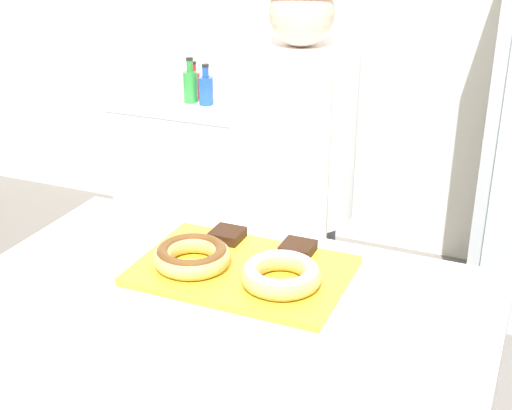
{
  "coord_description": "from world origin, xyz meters",
  "views": [
    {
      "loc": [
        0.75,
        -1.65,
        1.9
      ],
      "look_at": [
        0.0,
        0.1,
        1.07
      ],
      "focal_mm": 50.0,
      "sensor_mm": 36.0,
      "label": 1
    }
  ],
  "objects_px": {
    "serving_tray": "(242,271)",
    "chest_freezer": "(211,175)",
    "baker_person": "(296,196)",
    "brownie_back_left": "(227,235)",
    "donut_light_glaze": "(281,274)",
    "donut_chocolate_glaze": "(192,255)",
    "bottle_red": "(194,84)",
    "bottle_green": "(190,85)",
    "bottle_orange": "(270,96)",
    "bottle_blue": "(206,89)",
    "brownie_back_right": "(298,248)"
  },
  "relations": [
    {
      "from": "donut_chocolate_glaze",
      "to": "bottle_orange",
      "type": "height_order",
      "value": "bottle_orange"
    },
    {
      "from": "brownie_back_right",
      "to": "bottle_green",
      "type": "relative_size",
      "value": 0.38
    },
    {
      "from": "chest_freezer",
      "to": "bottle_blue",
      "type": "distance_m",
      "value": 0.5
    },
    {
      "from": "donut_chocolate_glaze",
      "to": "bottle_orange",
      "type": "xyz_separation_m",
      "value": [
        -0.49,
        1.82,
        -0.02
      ]
    },
    {
      "from": "donut_light_glaze",
      "to": "bottle_green",
      "type": "relative_size",
      "value": 0.92
    },
    {
      "from": "serving_tray",
      "to": "brownie_back_left",
      "type": "relative_size",
      "value": 6.36
    },
    {
      "from": "baker_person",
      "to": "chest_freezer",
      "type": "bearing_deg",
      "value": 129.36
    },
    {
      "from": "bottle_green",
      "to": "bottle_red",
      "type": "height_order",
      "value": "bottle_green"
    },
    {
      "from": "bottle_green",
      "to": "bottle_blue",
      "type": "relative_size",
      "value": 1.11
    },
    {
      "from": "serving_tray",
      "to": "bottle_blue",
      "type": "height_order",
      "value": "bottle_blue"
    },
    {
      "from": "donut_chocolate_glaze",
      "to": "bottle_red",
      "type": "bearing_deg",
      "value": 117.57
    },
    {
      "from": "bottle_blue",
      "to": "bottle_red",
      "type": "xyz_separation_m",
      "value": [
        -0.13,
        0.1,
        -0.01
      ]
    },
    {
      "from": "serving_tray",
      "to": "chest_freezer",
      "type": "xyz_separation_m",
      "value": [
        -0.98,
        1.74,
        -0.48
      ]
    },
    {
      "from": "bottle_blue",
      "to": "bottle_red",
      "type": "height_order",
      "value": "bottle_blue"
    },
    {
      "from": "baker_person",
      "to": "bottle_blue",
      "type": "xyz_separation_m",
      "value": [
        -0.94,
        1.12,
        0.04
      ]
    },
    {
      "from": "chest_freezer",
      "to": "bottle_green",
      "type": "xyz_separation_m",
      "value": [
        -0.12,
        0.01,
        0.51
      ]
    },
    {
      "from": "brownie_back_left",
      "to": "brownie_back_right",
      "type": "distance_m",
      "value": 0.23
    },
    {
      "from": "baker_person",
      "to": "bottle_orange",
      "type": "relative_size",
      "value": 7.87
    },
    {
      "from": "chest_freezer",
      "to": "bottle_green",
      "type": "relative_size",
      "value": 3.93
    },
    {
      "from": "brownie_back_left",
      "to": "donut_light_glaze",
      "type": "bearing_deg",
      "value": -37.27
    },
    {
      "from": "chest_freezer",
      "to": "serving_tray",
      "type": "bearing_deg",
      "value": -60.65
    },
    {
      "from": "serving_tray",
      "to": "baker_person",
      "type": "xyz_separation_m",
      "value": [
        -0.06,
        0.62,
        -0.02
      ]
    },
    {
      "from": "brownie_back_left",
      "to": "bottle_green",
      "type": "relative_size",
      "value": 0.38
    },
    {
      "from": "serving_tray",
      "to": "chest_freezer",
      "type": "relative_size",
      "value": 0.62
    },
    {
      "from": "brownie_back_right",
      "to": "chest_freezer",
      "type": "xyz_separation_m",
      "value": [
        -1.1,
        1.6,
        -0.5
      ]
    },
    {
      "from": "brownie_back_left",
      "to": "bottle_red",
      "type": "xyz_separation_m",
      "value": [
        -1.01,
        1.7,
        -0.01
      ]
    },
    {
      "from": "brownie_back_right",
      "to": "bottle_orange",
      "type": "distance_m",
      "value": 1.78
    },
    {
      "from": "brownie_back_right",
      "to": "bottle_orange",
      "type": "xyz_separation_m",
      "value": [
        -0.75,
        1.62,
        -0.01
      ]
    },
    {
      "from": "donut_light_glaze",
      "to": "bottle_red",
      "type": "distance_m",
      "value": 2.28
    },
    {
      "from": "chest_freezer",
      "to": "bottle_orange",
      "type": "distance_m",
      "value": 0.61
    },
    {
      "from": "serving_tray",
      "to": "bottle_orange",
      "type": "distance_m",
      "value": 1.88
    },
    {
      "from": "baker_person",
      "to": "bottle_blue",
      "type": "relative_size",
      "value": 7.56
    },
    {
      "from": "serving_tray",
      "to": "brownie_back_right",
      "type": "bearing_deg",
      "value": 51.25
    },
    {
      "from": "donut_chocolate_glaze",
      "to": "serving_tray",
      "type": "bearing_deg",
      "value": 19.32
    },
    {
      "from": "baker_person",
      "to": "chest_freezer",
      "type": "distance_m",
      "value": 1.52
    },
    {
      "from": "chest_freezer",
      "to": "bottle_green",
      "type": "distance_m",
      "value": 0.52
    },
    {
      "from": "serving_tray",
      "to": "chest_freezer",
      "type": "distance_m",
      "value": 2.05
    },
    {
      "from": "bottle_green",
      "to": "serving_tray",
      "type": "bearing_deg",
      "value": -57.91
    },
    {
      "from": "chest_freezer",
      "to": "baker_person",
      "type": "bearing_deg",
      "value": -50.64
    },
    {
      "from": "donut_chocolate_glaze",
      "to": "bottle_blue",
      "type": "relative_size",
      "value": 1.02
    },
    {
      "from": "donut_light_glaze",
      "to": "brownie_back_left",
      "type": "distance_m",
      "value": 0.32
    },
    {
      "from": "bottle_orange",
      "to": "donut_light_glaze",
      "type": "bearing_deg",
      "value": -67.1
    },
    {
      "from": "serving_tray",
      "to": "baker_person",
      "type": "bearing_deg",
      "value": 95.65
    },
    {
      "from": "serving_tray",
      "to": "bottle_green",
      "type": "distance_m",
      "value": 2.07
    },
    {
      "from": "bottle_orange",
      "to": "bottle_green",
      "type": "bearing_deg",
      "value": -178.37
    },
    {
      "from": "donut_chocolate_glaze",
      "to": "bottle_blue",
      "type": "bearing_deg",
      "value": 115.66
    },
    {
      "from": "donut_chocolate_glaze",
      "to": "baker_person",
      "type": "bearing_deg",
      "value": 83.5
    },
    {
      "from": "brownie_back_right",
      "to": "bottle_blue",
      "type": "relative_size",
      "value": 0.42
    },
    {
      "from": "bottle_red",
      "to": "bottle_blue",
      "type": "bearing_deg",
      "value": -38.74
    },
    {
      "from": "brownie_back_right",
      "to": "bottle_red",
      "type": "xyz_separation_m",
      "value": [
        -1.25,
        1.7,
        -0.01
      ]
    }
  ]
}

